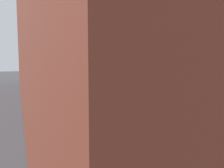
# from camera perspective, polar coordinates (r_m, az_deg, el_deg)

# --- Properties ---
(ground) EXTENTS (60.00, 60.00, 0.00)m
(ground) POSITION_cam_1_polar(r_m,az_deg,el_deg) (10.16, 11.73, -6.43)
(ground) COLOR #2D2D30
(sidewalk_pavement) EXTENTS (24.00, 3.50, 0.12)m
(sidewalk_pavement) POSITION_cam_1_polar(r_m,az_deg,el_deg) (10.93, -6.39, -5.11)
(sidewalk_pavement) COLOR slate
(sidewalk_pavement) RESTS_ON ground
(station_facade) EXTENTS (22.00, 0.65, 8.31)m
(station_facade) POSITION_cam_1_polar(r_m,az_deg,el_deg) (11.59, -18.14, 15.60)
(station_facade) COLOR brown
(station_facade) RESTS_ON ground
(bicycle_under_window) EXTENTS (0.48, 1.77, 0.97)m
(bicycle_under_window) POSITION_cam_1_polar(r_m,az_deg,el_deg) (5.19, -3.71, -12.87)
(bicycle_under_window) COLOR black
(bicycle_under_window) RESTS_ON sidewalk_pavement
(bicycle_mid_rack) EXTENTS (0.48, 1.77, 0.97)m
(bicycle_mid_rack) POSITION_cam_1_polar(r_m,az_deg,el_deg) (6.11, -5.78, -9.92)
(bicycle_mid_rack) COLOR black
(bicycle_mid_rack) RESTS_ON sidewalk_pavement
(bicycle_leaning_wall) EXTENTS (0.71, 1.69, 0.97)m
(bicycle_leaning_wall) POSITION_cam_1_polar(r_m,az_deg,el_deg) (7.09, -8.44, -7.69)
(bicycle_leaning_wall) COLOR black
(bicycle_leaning_wall) RESTS_ON sidewalk_pavement
(bicycle_end_of_row) EXTENTS (0.59, 1.73, 0.97)m
(bicycle_end_of_row) POSITION_cam_1_polar(r_m,az_deg,el_deg) (8.03, -9.35, -6.03)
(bicycle_end_of_row) COLOR black
(bicycle_end_of_row) RESTS_ON sidewalk_pavement
(bicycle_far_end) EXTENTS (0.69, 1.70, 0.97)m
(bicycle_far_end) POSITION_cam_1_polar(r_m,az_deg,el_deg) (9.00, -10.27, -4.72)
(bicycle_far_end) COLOR black
(bicycle_far_end) RESTS_ON sidewalk_pavement
(city_bus) EXTENTS (10.53, 2.74, 3.35)m
(city_bus) POSITION_cam_1_polar(r_m,az_deg,el_deg) (15.08, 8.83, 5.10)
(city_bus) COLOR #1951B2
(city_bus) RESTS_ON ground
(pedestrian_by_facade) EXTENTS (0.65, 0.30, 1.71)m
(pedestrian_by_facade) POSITION_cam_1_polar(r_m,az_deg,el_deg) (6.85, 6.27, -2.54)
(pedestrian_by_facade) COLOR #334C8C
(pedestrian_by_facade) RESTS_ON sidewalk_pavement
(pedestrian_near_bus) EXTENTS (0.41, 0.61, 1.70)m
(pedestrian_near_bus) POSITION_cam_1_polar(r_m,az_deg,el_deg) (5.08, 13.69, -5.85)
(pedestrian_near_bus) COLOR #723F72
(pedestrian_near_bus) RESTS_ON sidewalk_pavement
(street_lamp) EXTENTS (0.28, 0.28, 5.09)m
(street_lamp) POSITION_cam_1_polar(r_m,az_deg,el_deg) (10.71, 1.75, 11.26)
(street_lamp) COLOR #333338
(street_lamp) RESTS_ON sidewalk_pavement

